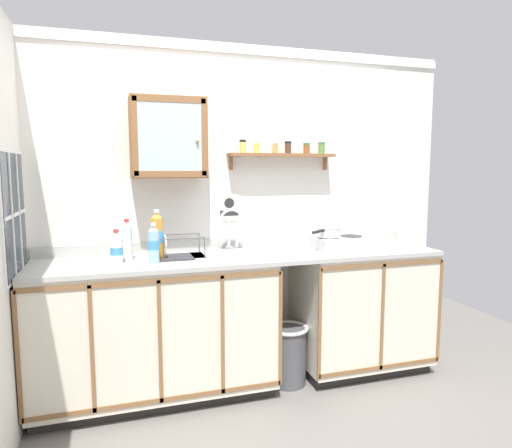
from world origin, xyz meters
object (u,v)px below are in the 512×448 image
object	(u,v)px
sink	(233,258)
bottle_opaque_white_3	(116,249)
bottle_juice_amber_0	(157,236)
hot_plate_stove	(341,243)
wall_cabinet	(168,138)
bottle_water_blue_2	(154,245)
trash_bin	(288,354)
saucepan	(328,232)
bottle_water_clear_1	(127,242)
warning_sign	(229,207)
dish_rack	(176,254)

from	to	relation	value
sink	bottle_opaque_white_3	world-z (taller)	sink
bottle_juice_amber_0	hot_plate_stove	bearing A→B (deg)	-0.80
bottle_opaque_white_3	wall_cabinet	bearing A→B (deg)	31.32
bottle_water_blue_2	trash_bin	distance (m)	1.27
saucepan	bottle_water_clear_1	bearing A→B (deg)	178.57
sink	hot_plate_stove	xyz separation A→B (m)	(0.83, -0.03, 0.07)
hot_plate_stove	bottle_water_clear_1	distance (m)	1.56
trash_bin	bottle_water_clear_1	bearing A→B (deg)	172.75
bottle_water_blue_2	wall_cabinet	bearing A→B (deg)	62.50
sink	bottle_juice_amber_0	world-z (taller)	bottle_juice_amber_0
warning_sign	bottle_juice_amber_0	bearing A→B (deg)	-154.83
bottle_opaque_white_3	trash_bin	size ratio (longest dim) A/B	0.52
bottle_water_clear_1	bottle_opaque_white_3	size ratio (longest dim) A/B	1.23
hot_plate_stove	bottle_water_blue_2	world-z (taller)	bottle_water_blue_2
bottle_water_clear_1	bottle_juice_amber_0	bearing A→B (deg)	-10.30
saucepan	hot_plate_stove	bearing A→B (deg)	-10.04
bottle_juice_amber_0	bottle_opaque_white_3	bearing A→B (deg)	-162.37
hot_plate_stove	bottle_opaque_white_3	bearing A→B (deg)	-177.73
bottle_juice_amber_0	bottle_water_clear_1	size ratio (longest dim) A/B	1.22
hot_plate_stove	dish_rack	size ratio (longest dim) A/B	1.14
bottle_water_blue_2	wall_cabinet	size ratio (longest dim) A/B	0.48
sink	warning_sign	xyz separation A→B (m)	(0.03, 0.25, 0.34)
hot_plate_stove	dish_rack	world-z (taller)	dish_rack
bottle_opaque_white_3	dish_rack	world-z (taller)	bottle_opaque_white_3
bottle_water_blue_2	bottle_opaque_white_3	size ratio (longest dim) A/B	1.17
sink	warning_sign	world-z (taller)	warning_sign
warning_sign	bottle_opaque_white_3	bearing A→B (deg)	-157.15
bottle_water_clear_1	dish_rack	xyz separation A→B (m)	(0.32, -0.03, -0.10)
dish_rack	warning_sign	bearing A→B (deg)	30.74
sink	trash_bin	distance (m)	0.82
hot_plate_stove	bottle_water_blue_2	xyz separation A→B (m)	(-1.40, -0.11, 0.08)
saucepan	bottle_water_blue_2	xyz separation A→B (m)	(-1.30, -0.12, -0.01)
hot_plate_stove	wall_cabinet	distance (m)	1.48
bottle_water_clear_1	wall_cabinet	distance (m)	0.76
wall_cabinet	hot_plate_stove	bearing A→B (deg)	-7.17
hot_plate_stove	wall_cabinet	world-z (taller)	wall_cabinet
sink	hot_plate_stove	distance (m)	0.84
trash_bin	saucepan	bearing A→B (deg)	16.15
sink	bottle_juice_amber_0	size ratio (longest dim) A/B	1.76
bottle_juice_amber_0	trash_bin	xyz separation A→B (m)	(0.91, -0.10, -0.90)
bottle_water_blue_2	warning_sign	distance (m)	0.74
bottle_water_clear_1	warning_sign	distance (m)	0.81
bottle_water_clear_1	warning_sign	world-z (taller)	warning_sign
sink	bottle_water_clear_1	size ratio (longest dim) A/B	2.14
hot_plate_stove	bottle_opaque_white_3	xyz separation A→B (m)	(-1.63, -0.06, 0.05)
bottle_water_clear_1	trash_bin	size ratio (longest dim) A/B	0.64
saucepan	bottle_water_blue_2	distance (m)	1.30
bottle_juice_amber_0	bottle_water_blue_2	xyz separation A→B (m)	(-0.03, -0.12, -0.04)
bottle_water_blue_2	saucepan	bearing A→B (deg)	5.44
dish_rack	hot_plate_stove	bearing A→B (deg)	-1.08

